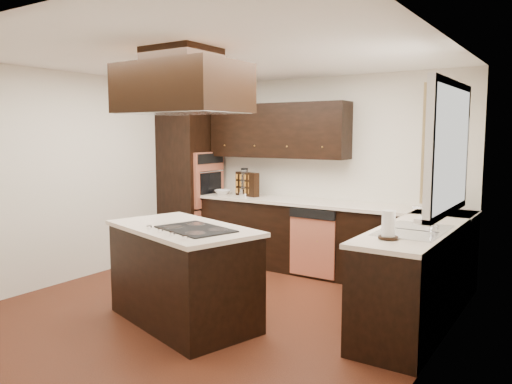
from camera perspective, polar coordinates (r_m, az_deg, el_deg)
floor at (r=5.20m, az=-4.68°, el=-13.40°), size 4.20×4.20×0.02m
ceiling at (r=4.94m, az=-4.98°, el=15.25°), size 4.20×4.20×0.02m
wall_back at (r=6.69m, az=6.40°, el=2.18°), size 4.20×0.02×2.50m
wall_front at (r=3.52m, az=-26.58°, el=-2.63°), size 4.20×0.02×2.50m
wall_left at (r=6.43m, az=-19.81°, el=1.63°), size 0.02×4.20×2.50m
wall_right at (r=3.98m, az=19.84°, el=-1.30°), size 0.02×4.20×2.50m
oven_column at (r=7.36m, az=-7.49°, el=1.10°), size 0.65×0.75×2.12m
wall_oven_face at (r=7.13m, az=-5.37°, el=1.43°), size 0.05×0.62×0.78m
base_cabinets_back at (r=6.52m, az=5.35°, el=-5.13°), size 2.93×0.60×0.88m
base_cabinets_right at (r=5.07m, az=18.45°, el=-8.91°), size 0.60×2.40×0.88m
countertop_back at (r=6.43m, az=5.33°, el=-1.14°), size 2.93×0.63×0.04m
countertop_right at (r=4.97m, az=18.48°, el=-3.78°), size 0.63×2.40×0.04m
upper_cabinets at (r=6.72m, az=2.47°, el=7.02°), size 2.00×0.34×0.72m
dishwasher_front at (r=6.14m, az=6.47°, el=-6.31°), size 0.60×0.05×0.72m
window_frame at (r=4.49m, az=21.20°, el=4.65°), size 0.06×1.32×1.12m
window_pane at (r=4.49m, az=21.55°, el=4.63°), size 0.00×1.20×1.00m
curtain_left at (r=4.09m, az=19.16°, el=5.27°), size 0.02×0.34×0.90m
curtain_right at (r=4.91m, az=21.58°, el=5.36°), size 0.02×0.34×0.90m
sink_rim at (r=4.63m, az=17.55°, el=-4.20°), size 0.52×0.84×0.01m
island at (r=4.80m, az=-8.31°, el=-9.53°), size 1.62×1.18×0.88m
island_top at (r=4.69m, az=-8.40°, el=-4.12°), size 1.69×1.25×0.04m
cooktop at (r=4.50m, az=-6.93°, el=-4.22°), size 0.79×0.64×0.01m
range_hood at (r=4.41m, az=-8.40°, el=11.63°), size 1.05×0.72×0.42m
hood_duct at (r=4.44m, az=-8.47°, el=15.17°), size 0.55×0.50×0.13m
blender_base at (r=6.85m, az=-1.32°, el=-0.02°), size 0.15×0.15×0.10m
blender_pitcher at (r=6.84m, az=-1.33°, el=1.48°), size 0.13×0.13×0.26m
spice_rack at (r=6.83m, az=-1.00°, el=0.91°), size 0.40×0.20×0.33m
mixing_bowl at (r=7.08m, az=-3.79°, el=0.01°), size 0.31×0.31×0.06m
soap_bottle at (r=5.25m, az=18.99°, el=-2.02°), size 0.10×0.10×0.19m
paper_towel at (r=4.19m, az=14.90°, el=-3.66°), size 0.12×0.12×0.24m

